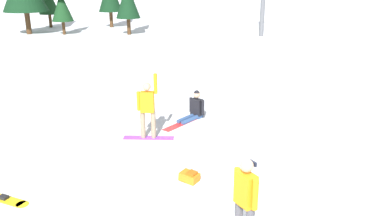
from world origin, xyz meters
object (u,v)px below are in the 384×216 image
object	(u,v)px
pine_tree_twin	(61,1)
backpack_orange	(190,176)
snowboarder_foreground	(245,200)
snowboarder_background	(194,109)
snowboarder_midground	(148,108)

from	to	relation	value
pine_tree_twin	backpack_orange	bearing A→B (deg)	-63.05
snowboarder_foreground	snowboarder_background	world-z (taller)	snowboarder_foreground
snowboarder_foreground	pine_tree_twin	world-z (taller)	pine_tree_twin
snowboarder_background	backpack_orange	bearing A→B (deg)	-87.61
snowboarder_background	backpack_orange	xyz separation A→B (m)	(0.18, -4.42, -0.21)
backpack_orange	pine_tree_twin	xyz separation A→B (m)	(-11.94, 23.49, 2.53)
pine_tree_twin	snowboarder_foreground	bearing A→B (deg)	-63.03
backpack_orange	pine_tree_twin	world-z (taller)	pine_tree_twin
snowboarder_background	pine_tree_twin	distance (m)	22.53
snowboarder_background	pine_tree_twin	xyz separation A→B (m)	(-11.76, 19.07, 2.31)
snowboarder_midground	pine_tree_twin	size ratio (longest dim) A/B	0.42
backpack_orange	snowboarder_foreground	bearing A→B (deg)	-62.83
pine_tree_twin	snowboarder_background	bearing A→B (deg)	-58.35
snowboarder_background	backpack_orange	distance (m)	4.42
snowboarder_midground	backpack_orange	distance (m)	3.08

